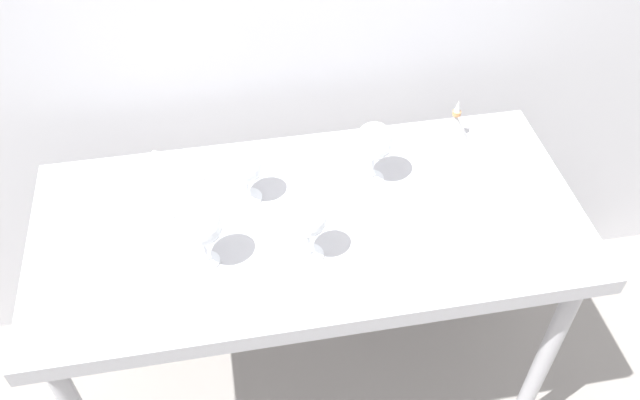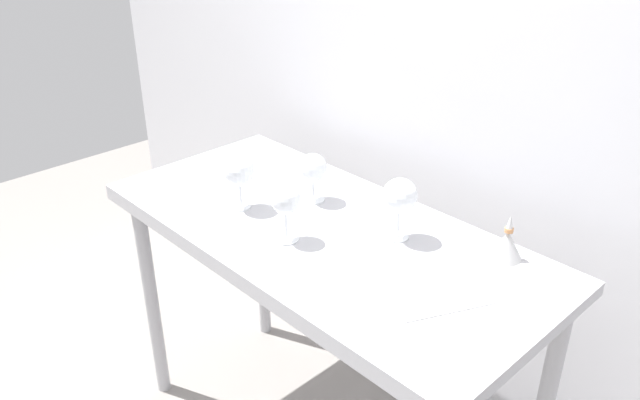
% 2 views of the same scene
% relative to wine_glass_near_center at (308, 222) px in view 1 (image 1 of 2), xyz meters
% --- Properties ---
extents(ground_plane, '(6.00, 6.00, 0.00)m').
position_rel_wine_glass_near_center_xyz_m(ground_plane, '(0.02, 0.13, -1.02)').
color(ground_plane, gray).
extents(steel_counter, '(1.40, 0.65, 0.90)m').
position_rel_wine_glass_near_center_xyz_m(steel_counter, '(0.02, 0.12, -0.23)').
color(steel_counter, '#AAAAAF').
rests_on(steel_counter, ground_plane).
extents(wine_glass_near_center, '(0.08, 0.08, 0.17)m').
position_rel_wine_glass_near_center_xyz_m(wine_glass_near_center, '(0.00, 0.00, 0.00)').
color(wine_glass_near_center, white).
rests_on(wine_glass_near_center, steel_counter).
extents(wine_glass_near_left, '(0.10, 0.10, 0.18)m').
position_rel_wine_glass_near_center_xyz_m(wine_glass_near_left, '(-0.24, 0.02, 0.00)').
color(wine_glass_near_left, white).
rests_on(wine_glass_near_left, steel_counter).
extents(wine_glass_far_left, '(0.09, 0.09, 0.16)m').
position_rel_wine_glass_near_center_xyz_m(wine_glass_far_left, '(-0.12, 0.22, -0.01)').
color(wine_glass_far_left, white).
rests_on(wine_glass_far_left, steel_counter).
extents(wine_glass_far_right, '(0.10, 0.10, 0.18)m').
position_rel_wine_glass_near_center_xyz_m(wine_glass_far_right, '(0.21, 0.23, 0.01)').
color(wine_glass_far_right, white).
rests_on(wine_glass_far_right, steel_counter).
extents(tasting_sheet_upper, '(0.29, 0.31, 0.00)m').
position_rel_wine_glass_near_center_xyz_m(tasting_sheet_upper, '(-0.36, 0.30, -0.12)').
color(tasting_sheet_upper, white).
rests_on(tasting_sheet_upper, steel_counter).
extents(tasting_sheet_lower, '(0.28, 0.30, 0.00)m').
position_rel_wine_glass_near_center_xyz_m(tasting_sheet_lower, '(0.44, 0.10, -0.12)').
color(tasting_sheet_lower, white).
rests_on(tasting_sheet_lower, steel_counter).
extents(decanter_funnel, '(0.09, 0.09, 0.13)m').
position_rel_wine_glass_near_center_xyz_m(decanter_funnel, '(0.48, 0.36, -0.08)').
color(decanter_funnel, silver).
rests_on(decanter_funnel, steel_counter).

